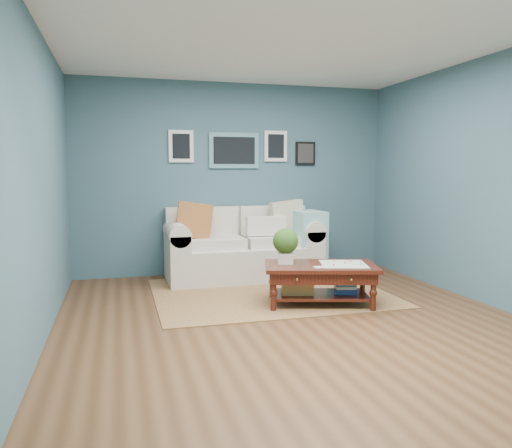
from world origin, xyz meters
name	(u,v)px	position (x,y,z in m)	size (l,w,h in m)	color
room_shell	(292,181)	(0.00, 0.06, 1.36)	(5.00, 5.02, 2.70)	brown
area_rug	(269,293)	(0.10, 1.11, 0.01)	(2.72, 2.17, 0.01)	brown
loveseat	(248,246)	(0.08, 2.03, 0.44)	(2.09, 0.95, 1.08)	beige
coffee_table	(314,271)	(0.42, 0.49, 0.37)	(1.34, 1.00, 0.84)	black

